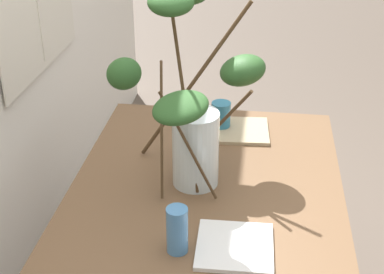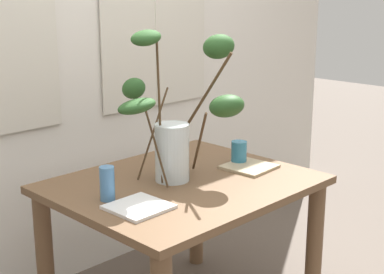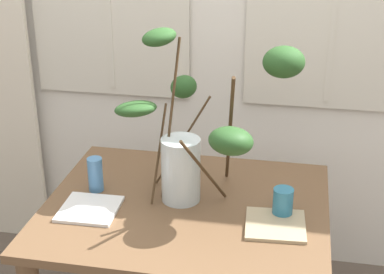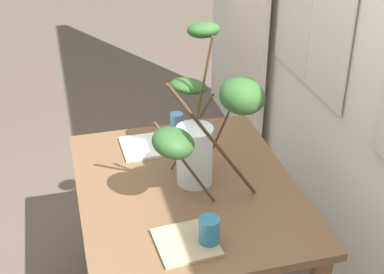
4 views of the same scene
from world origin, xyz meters
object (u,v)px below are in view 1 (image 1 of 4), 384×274
at_px(drinking_glass_blue_left, 177,230).
at_px(plate_square_right, 241,130).
at_px(dining_table, 207,210).
at_px(vase_with_branches, 195,95).
at_px(drinking_glass_blue_right, 221,116).
at_px(plate_square_left, 235,246).

height_order(drinking_glass_blue_left, plate_square_right, drinking_glass_blue_left).
distance_m(dining_table, vase_with_branches, 0.44).
height_order(dining_table, drinking_glass_blue_right, drinking_glass_blue_right).
distance_m(vase_with_branches, drinking_glass_blue_left, 0.48).
bearing_deg(plate_square_right, plate_square_left, -178.31).
relative_size(vase_with_branches, drinking_glass_blue_left, 5.13).
bearing_deg(vase_with_branches, drinking_glass_blue_left, -179.66).
bearing_deg(drinking_glass_blue_left, vase_with_branches, 0.34).
relative_size(dining_table, vase_with_branches, 1.50).
relative_size(vase_with_branches, drinking_glass_blue_right, 6.46).
relative_size(drinking_glass_blue_right, plate_square_left, 0.52).
relative_size(dining_table, drinking_glass_blue_right, 9.72).
xyz_separation_m(drinking_glass_blue_left, drinking_glass_blue_right, (0.76, -0.06, -0.01)).
bearing_deg(plate_square_left, plate_square_right, 1.69).
bearing_deg(drinking_glass_blue_right, dining_table, 178.22).
xyz_separation_m(drinking_glass_blue_right, plate_square_right, (-0.02, -0.08, -0.05)).
bearing_deg(plate_square_right, drinking_glass_blue_left, 169.28).
xyz_separation_m(dining_table, plate_square_left, (-0.36, -0.11, 0.14)).
xyz_separation_m(dining_table, vase_with_branches, (0.04, 0.05, 0.43)).
relative_size(vase_with_branches, plate_square_left, 3.37).
distance_m(drinking_glass_blue_right, plate_square_left, 0.74).
height_order(dining_table, vase_with_branches, vase_with_branches).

